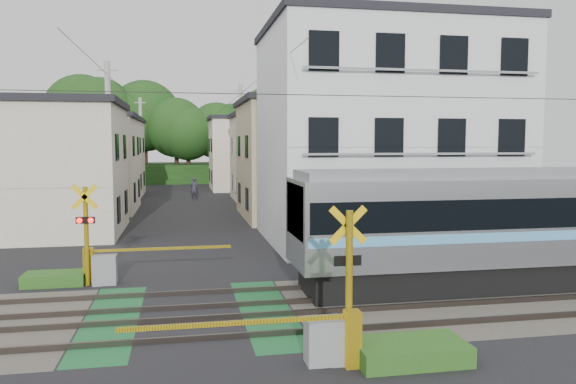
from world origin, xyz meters
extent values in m
plane|color=black|center=(0.00, 0.00, 0.00)|extent=(120.00, 120.00, 0.00)
cube|color=#47423A|center=(0.00, 0.00, 0.00)|extent=(120.00, 6.00, 0.00)
cube|color=black|center=(0.00, 0.00, 0.01)|extent=(5.20, 120.00, 0.00)
cube|color=#145126|center=(-1.90, 0.00, 0.01)|extent=(1.30, 6.00, 0.00)
cube|color=#145126|center=(1.90, 0.00, 0.01)|extent=(1.30, 6.00, 0.00)
cube|color=#3F3833|center=(0.00, -1.90, 0.07)|extent=(120.00, 0.08, 0.14)
cube|color=#3F3833|center=(0.00, -0.50, 0.07)|extent=(120.00, 0.08, 0.14)
cube|color=#3F3833|center=(0.00, 0.50, 0.07)|extent=(120.00, 0.08, 0.14)
cube|color=#3F3833|center=(0.00, 1.90, 0.07)|extent=(120.00, 0.08, 0.14)
cube|color=black|center=(11.36, 1.20, 0.42)|extent=(16.26, 2.24, 0.85)
cube|color=black|center=(5.43, 1.20, 0.28)|extent=(2.26, 2.07, 0.56)
cube|color=#AFB3B8|center=(11.36, 1.20, 2.07)|extent=(16.94, 2.63, 2.45)
cube|color=black|center=(11.36, 1.20, 2.36)|extent=(16.67, 2.67, 0.83)
cube|color=#55A3D5|center=(11.36, 1.20, 1.73)|extent=(16.77, 2.66, 0.26)
cube|color=slate|center=(11.36, 1.20, 3.41)|extent=(16.60, 2.16, 0.23)
cube|color=black|center=(2.94, 1.20, 2.44)|extent=(0.10, 2.27, 1.47)
cylinder|color=yellow|center=(3.00, -3.60, 1.50)|extent=(0.14, 0.14, 3.00)
cube|color=yellow|center=(3.00, -3.50, 2.70)|extent=(0.77, 0.05, 0.77)
cube|color=yellow|center=(3.00, -3.50, 2.70)|extent=(0.77, 0.05, 0.77)
cube|color=black|center=(3.00, -3.50, 2.00)|extent=(0.55, 0.05, 0.20)
sphere|color=#FF0C07|center=(2.84, -3.44, 2.00)|extent=(0.16, 0.16, 0.16)
sphere|color=#FF0C07|center=(3.16, -3.44, 2.00)|extent=(0.16, 0.16, 0.16)
cube|color=gray|center=(2.50, -3.60, 0.45)|extent=(0.70, 0.50, 0.90)
cube|color=yellow|center=(3.00, -3.85, 0.55)|extent=(0.30, 0.30, 1.10)
cube|color=yellow|center=(0.75, -3.85, 1.00)|extent=(4.20, 0.08, 0.08)
cylinder|color=yellow|center=(-3.00, 3.60, 1.50)|extent=(0.14, 0.14, 3.00)
cube|color=yellow|center=(-3.00, 3.50, 2.70)|extent=(0.77, 0.05, 0.77)
cube|color=yellow|center=(-3.00, 3.50, 2.70)|extent=(0.77, 0.05, 0.77)
cube|color=black|center=(-3.00, 3.50, 2.00)|extent=(0.55, 0.05, 0.20)
sphere|color=#FF0C07|center=(-3.16, 3.44, 2.00)|extent=(0.16, 0.16, 0.16)
sphere|color=#FF0C07|center=(-2.84, 3.44, 2.00)|extent=(0.16, 0.16, 0.16)
cube|color=gray|center=(-2.50, 3.60, 0.45)|extent=(0.70, 0.50, 0.90)
cube|color=yellow|center=(-3.00, 3.85, 0.55)|extent=(0.30, 0.30, 1.10)
cube|color=yellow|center=(-0.75, 3.85, 1.00)|extent=(4.20, 0.08, 0.08)
cube|color=silver|center=(8.50, 9.50, 4.50)|extent=(10.00, 8.00, 9.00)
cube|color=black|center=(8.50, 9.50, 9.15)|extent=(10.20, 8.16, 0.30)
cube|color=black|center=(4.80, 5.47, 1.50)|extent=(1.10, 0.06, 1.40)
cube|color=black|center=(7.25, 5.47, 1.50)|extent=(1.10, 0.06, 1.40)
cube|color=black|center=(9.70, 5.47, 1.50)|extent=(1.10, 0.06, 1.40)
cube|color=black|center=(12.15, 5.47, 1.50)|extent=(1.10, 0.06, 1.40)
cube|color=gray|center=(8.50, 5.25, 0.90)|extent=(9.00, 0.06, 0.08)
cube|color=black|center=(4.80, 5.47, 4.50)|extent=(1.10, 0.06, 1.40)
cube|color=black|center=(7.25, 5.47, 4.50)|extent=(1.10, 0.06, 1.40)
cube|color=black|center=(9.70, 5.47, 4.50)|extent=(1.10, 0.06, 1.40)
cube|color=black|center=(12.15, 5.47, 4.50)|extent=(1.10, 0.06, 1.40)
cube|color=gray|center=(8.50, 5.25, 3.90)|extent=(9.00, 0.06, 0.08)
cube|color=black|center=(4.80, 5.47, 7.50)|extent=(1.10, 0.06, 1.40)
cube|color=black|center=(7.25, 5.47, 7.50)|extent=(1.10, 0.06, 1.40)
cube|color=black|center=(9.70, 5.47, 7.50)|extent=(1.10, 0.06, 1.40)
cube|color=black|center=(12.15, 5.47, 7.50)|extent=(1.10, 0.06, 1.40)
cube|color=gray|center=(8.50, 5.25, 6.90)|extent=(9.00, 0.06, 0.08)
cube|color=beige|center=(-6.50, 14.00, 3.00)|extent=(7.00, 7.00, 6.00)
cube|color=black|center=(-6.50, 14.00, 6.15)|extent=(7.35, 7.35, 0.30)
cube|color=black|center=(-2.97, 12.25, 1.30)|extent=(0.06, 1.00, 1.20)
cube|color=black|center=(-2.97, 15.75, 1.30)|extent=(0.06, 1.00, 1.20)
cube|color=black|center=(-2.97, 12.25, 4.10)|extent=(0.06, 1.00, 1.20)
cube|color=black|center=(-2.97, 15.75, 4.10)|extent=(0.06, 1.00, 1.20)
cube|color=tan|center=(6.80, 18.00, 3.25)|extent=(7.00, 8.00, 6.50)
cube|color=black|center=(6.80, 18.00, 6.65)|extent=(7.35, 8.40, 0.30)
cube|color=black|center=(3.27, 16.00, 1.30)|extent=(0.06, 1.00, 1.20)
cube|color=black|center=(3.27, 20.00, 1.30)|extent=(0.06, 1.00, 1.20)
cube|color=black|center=(3.27, 16.00, 4.10)|extent=(0.06, 1.00, 1.20)
cube|color=black|center=(3.27, 20.00, 4.10)|extent=(0.06, 1.00, 1.20)
cube|color=beige|center=(-7.00, 23.00, 2.90)|extent=(8.00, 7.00, 5.80)
cube|color=black|center=(-7.00, 23.00, 5.95)|extent=(8.40, 7.35, 0.30)
cube|color=black|center=(-2.97, 21.25, 1.30)|extent=(0.06, 1.00, 1.20)
cube|color=black|center=(-2.97, 24.75, 1.30)|extent=(0.06, 1.00, 1.20)
cube|color=black|center=(-2.97, 21.25, 4.10)|extent=(0.06, 1.00, 1.20)
cube|color=black|center=(-2.97, 24.75, 4.10)|extent=(0.06, 1.00, 1.20)
cube|color=beige|center=(7.20, 28.00, 3.10)|extent=(7.00, 7.00, 6.20)
cube|color=black|center=(7.20, 28.00, 6.35)|extent=(7.35, 7.35, 0.30)
cube|color=black|center=(3.67, 26.25, 1.30)|extent=(0.06, 1.00, 1.20)
cube|color=black|center=(3.67, 29.75, 1.30)|extent=(0.06, 1.00, 1.20)
cube|color=black|center=(3.67, 26.25, 4.10)|extent=(0.06, 1.00, 1.20)
cube|color=black|center=(3.67, 29.75, 4.10)|extent=(0.06, 1.00, 1.20)
cube|color=beige|center=(-6.80, 33.00, 3.00)|extent=(7.00, 8.00, 6.00)
cube|color=black|center=(-6.80, 33.00, 6.15)|extent=(7.35, 8.40, 0.30)
cube|color=black|center=(-3.27, 31.00, 1.30)|extent=(0.06, 1.00, 1.20)
cube|color=black|center=(-3.27, 35.00, 1.30)|extent=(0.06, 1.00, 1.20)
cube|color=black|center=(-3.27, 31.00, 4.10)|extent=(0.06, 1.00, 1.20)
cube|color=black|center=(-3.27, 35.00, 4.10)|extent=(0.06, 1.00, 1.20)
cube|color=beige|center=(6.50, 38.00, 3.20)|extent=(8.00, 7.00, 6.40)
cube|color=black|center=(6.50, 38.00, 6.55)|extent=(8.40, 7.35, 0.30)
cube|color=black|center=(2.47, 36.25, 1.30)|extent=(0.06, 1.00, 1.20)
cube|color=black|center=(2.47, 39.75, 1.30)|extent=(0.06, 1.00, 1.20)
cube|color=black|center=(2.47, 36.25, 4.10)|extent=(0.06, 1.00, 1.20)
cube|color=black|center=(2.47, 39.75, 4.10)|extent=(0.06, 1.00, 1.20)
cube|color=#1D4115|center=(0.00, 50.00, 1.00)|extent=(40.00, 10.00, 2.00)
cylinder|color=#332114|center=(-13.39, 49.26, 2.07)|extent=(0.50, 0.50, 4.14)
sphere|color=#1D4115|center=(-13.39, 49.26, 5.39)|extent=(5.80, 5.80, 5.80)
cylinder|color=#332114|center=(-10.69, 50.79, 2.93)|extent=(0.50, 0.50, 5.87)
sphere|color=#1D4115|center=(-10.69, 50.79, 7.63)|extent=(8.21, 8.21, 8.21)
cylinder|color=#332114|center=(-8.70, 48.64, 2.81)|extent=(0.50, 0.50, 5.62)
sphere|color=#1D4115|center=(-8.70, 48.64, 7.30)|extent=(7.86, 7.86, 7.86)
cylinder|color=#332114|center=(-6.10, 49.54, 2.29)|extent=(0.50, 0.50, 4.58)
sphere|color=#1D4115|center=(-6.10, 49.54, 5.95)|extent=(6.41, 6.41, 6.41)
cylinder|color=#332114|center=(-4.03, 50.10, 2.79)|extent=(0.50, 0.50, 5.59)
sphere|color=#1D4115|center=(-4.03, 50.10, 7.26)|extent=(7.82, 7.82, 7.82)
cylinder|color=#332114|center=(-0.65, 47.63, 2.28)|extent=(0.50, 0.50, 4.57)
sphere|color=#1D4115|center=(-0.65, 47.63, 5.94)|extent=(6.39, 6.39, 6.39)
cylinder|color=#332114|center=(0.59, 46.71, 2.04)|extent=(0.50, 0.50, 4.07)
sphere|color=#1D4115|center=(0.59, 46.71, 5.30)|extent=(5.70, 5.70, 5.70)
cylinder|color=#332114|center=(3.66, 47.44, 2.17)|extent=(0.50, 0.50, 4.34)
sphere|color=#1D4115|center=(3.66, 47.44, 5.64)|extent=(6.07, 6.07, 6.07)
cylinder|color=#332114|center=(5.77, 49.83, 2.19)|extent=(0.50, 0.50, 4.38)
sphere|color=#1D4115|center=(5.77, 49.83, 5.69)|extent=(6.13, 6.13, 6.13)
cylinder|color=#332114|center=(9.67, 49.90, 2.66)|extent=(0.50, 0.50, 5.32)
sphere|color=#1D4115|center=(9.67, 49.90, 6.92)|extent=(7.45, 7.45, 7.45)
cylinder|color=#332114|center=(11.88, 46.19, 2.54)|extent=(0.50, 0.50, 5.09)
sphere|color=#1D4115|center=(11.88, 46.19, 6.61)|extent=(7.12, 7.12, 7.12)
cylinder|color=#332114|center=(14.61, 45.88, 2.27)|extent=(0.50, 0.50, 4.54)
sphere|color=#1D4115|center=(14.61, 45.88, 5.90)|extent=(6.35, 6.35, 6.35)
cube|color=black|center=(6.00, 1.20, 5.60)|extent=(60.00, 0.02, 0.02)
cylinder|color=#A5A5A0|center=(-3.40, 13.00, 4.00)|extent=(0.26, 0.26, 8.00)
cube|color=#A5A5A0|center=(-3.40, 13.00, 7.60)|extent=(0.90, 0.08, 0.08)
cylinder|color=#A5A5A0|center=(3.60, 22.00, 4.00)|extent=(0.26, 0.26, 8.00)
cube|color=#A5A5A0|center=(3.60, 22.00, 7.60)|extent=(0.90, 0.08, 0.08)
cylinder|color=#A5A5A0|center=(-3.40, 34.00, 4.00)|extent=(0.26, 0.26, 8.00)
cube|color=#A5A5A0|center=(-3.40, 34.00, 7.60)|extent=(0.90, 0.08, 0.08)
cube|color=black|center=(-3.40, 23.50, 7.40)|extent=(0.02, 42.00, 0.02)
cube|color=black|center=(3.60, 23.50, 7.40)|extent=(0.02, 42.00, 0.02)
imported|color=#2E2D38|center=(0.75, 28.51, 0.88)|extent=(0.68, 0.49, 1.76)
cube|color=#2D5E1E|center=(4.20, -3.80, 0.20)|extent=(2.20, 1.20, 0.40)
cube|color=#2D5E1E|center=(-4.00, 3.90, 0.18)|extent=(1.80, 1.00, 0.36)
cube|color=#2D5E1E|center=(4.60, 3.20, 0.15)|extent=(1.50, 0.90, 0.30)
camera|label=1|loc=(-0.17, -13.88, 4.29)|focal=35.00mm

